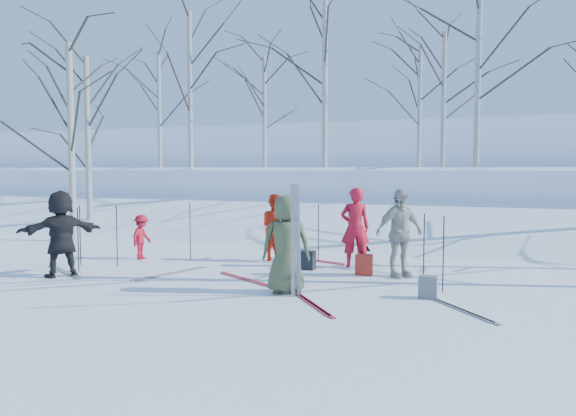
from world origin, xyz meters
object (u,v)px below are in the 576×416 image
at_px(skier_red_north, 355,228).
at_px(backpack_red, 364,265).
at_px(skier_red_seated, 142,237).
at_px(backpack_grey, 428,287).
at_px(backpack_dark, 307,260).
at_px(skier_redor_behind, 275,227).
at_px(skier_cream_east, 399,233).
at_px(dog, 364,257).
at_px(skier_olive_center, 286,244).
at_px(skier_grey_west, 61,233).

distance_m(skier_red_north, backpack_red, 1.11).
distance_m(skier_red_north, skier_red_seated, 5.08).
distance_m(skier_red_north, backpack_grey, 3.15).
bearing_deg(backpack_dark, skier_redor_behind, 143.46).
xyz_separation_m(skier_red_seated, skier_cream_east, (6.10, 0.08, 0.35)).
bearing_deg(skier_red_seated, dog, -86.28).
distance_m(skier_red_north, backpack_dark, 1.28).
height_order(skier_olive_center, backpack_grey, skier_olive_center).
height_order(skier_red_seated, backpack_grey, skier_red_seated).
relative_size(skier_olive_center, skier_red_north, 0.98).
xyz_separation_m(skier_cream_east, backpack_grey, (0.81, -1.69, -0.69)).
xyz_separation_m(skier_olive_center, backpack_red, (0.85, 2.12, -0.65)).
xyz_separation_m(skier_redor_behind, dog, (2.17, -0.18, -0.55)).
xyz_separation_m(skier_red_north, dog, (0.21, -0.01, -0.64)).
distance_m(skier_redor_behind, skier_red_seated, 3.21).
distance_m(skier_cream_east, backpack_grey, 2.00).
bearing_deg(dog, skier_redor_behind, -17.27).
bearing_deg(backpack_grey, dog, 125.13).
relative_size(skier_cream_east, backpack_grey, 4.65).
relative_size(skier_redor_behind, skier_red_seated, 1.47).
relative_size(dog, backpack_grey, 1.44).
height_order(skier_olive_center, dog, skier_olive_center).
height_order(dog, backpack_dark, dog).
distance_m(skier_grey_west, backpack_dark, 5.03).
bearing_deg(skier_red_north, skier_olive_center, 59.27).
height_order(skier_red_seated, dog, skier_red_seated).
bearing_deg(backpack_grey, skier_olive_center, -168.01).
xyz_separation_m(skier_redor_behind, backpack_dark, (1.07, -0.79, -0.58)).
bearing_deg(backpack_red, backpack_grey, -47.25).
bearing_deg(backpack_grey, backpack_red, 132.75).
bearing_deg(backpack_dark, skier_red_seated, -177.57).
xyz_separation_m(skier_grey_west, backpack_dark, (4.28, 2.57, -0.66)).
xyz_separation_m(skier_olive_center, skier_cream_east, (1.54, 2.19, 0.03)).
height_order(skier_cream_east, backpack_dark, skier_cream_east).
relative_size(backpack_red, backpack_dark, 1.05).
bearing_deg(dog, backpack_grey, 112.48).
bearing_deg(backpack_red, skier_redor_behind, 157.95).
bearing_deg(skier_red_north, dog, 155.20).
xyz_separation_m(skier_red_north, skier_red_seated, (-5.01, -0.80, -0.34)).
bearing_deg(skier_olive_center, backpack_dark, -100.37).
distance_m(skier_red_north, skier_cream_east, 1.31).
distance_m(skier_grey_west, dog, 6.28).
bearing_deg(backpack_grey, skier_cream_east, 115.59).
bearing_deg(skier_cream_east, skier_redor_behind, 119.73).
height_order(skier_red_north, backpack_red, skier_red_north).
height_order(skier_cream_east, dog, skier_cream_east).
height_order(backpack_grey, backpack_dark, backpack_dark).
xyz_separation_m(skier_cream_east, backpack_red, (-0.69, -0.07, -0.67)).
relative_size(skier_red_seated, backpack_red, 2.53).
height_order(skier_red_north, skier_cream_east, skier_cream_east).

